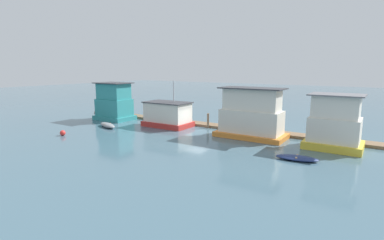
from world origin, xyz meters
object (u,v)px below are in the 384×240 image
at_px(dinghy_grey, 107,125).
at_px(mooring_post_centre, 280,129).
at_px(houseboat_teal, 114,103).
at_px(houseboat_yellow, 335,124).
at_px(houseboat_orange, 251,116).
at_px(mooring_post_far_right, 208,121).
at_px(dinghy_navy, 297,158).
at_px(houseboat_red, 168,115).
at_px(buoy_red, 63,133).

distance_m(dinghy_grey, mooring_post_centre, 21.05).
xyz_separation_m(houseboat_teal, houseboat_yellow, (29.04, 0.31, -0.16)).
relative_size(houseboat_teal, houseboat_orange, 0.72).
xyz_separation_m(dinghy_grey, mooring_post_far_right, (10.97, 6.47, 0.66)).
distance_m(dinghy_grey, dinghy_navy, 23.63).
bearing_deg(dinghy_grey, mooring_post_far_right, 30.54).
bearing_deg(dinghy_grey, houseboat_red, 38.14).
bearing_deg(buoy_red, houseboat_red, 58.33).
relative_size(dinghy_grey, mooring_post_centre, 2.15).
xyz_separation_m(mooring_post_far_right, mooring_post_centre, (9.05, 0.00, -0.02)).
height_order(dinghy_navy, mooring_post_centre, mooring_post_centre).
bearing_deg(houseboat_teal, houseboat_yellow, 0.62).
relative_size(houseboat_teal, mooring_post_centre, 2.94).
xyz_separation_m(houseboat_orange, dinghy_navy, (6.32, -5.65, -2.20)).
distance_m(houseboat_orange, buoy_red, 20.94).
height_order(houseboat_yellow, mooring_post_centre, houseboat_yellow).
height_order(houseboat_yellow, buoy_red, houseboat_yellow).
xyz_separation_m(houseboat_yellow, dinghy_navy, (-1.91, -5.59, -2.13)).
bearing_deg(houseboat_orange, mooring_post_centre, 31.13).
height_order(houseboat_teal, mooring_post_far_right, houseboat_teal).
bearing_deg(dinghy_grey, houseboat_orange, 15.59).
xyz_separation_m(mooring_post_centre, buoy_red, (-20.58, -12.39, -0.61)).
bearing_deg(buoy_red, houseboat_teal, 105.88).
bearing_deg(dinghy_grey, buoy_red, -95.41).
xyz_separation_m(houseboat_orange, buoy_red, (-17.85, -10.75, -2.08)).
bearing_deg(mooring_post_centre, buoy_red, -148.94).
relative_size(houseboat_teal, houseboat_red, 0.89).
distance_m(houseboat_red, mooring_post_far_right, 5.31).
bearing_deg(houseboat_red, dinghy_grey, -141.86).
bearing_deg(mooring_post_far_right, houseboat_teal, -172.07).
xyz_separation_m(houseboat_yellow, dinghy_grey, (-25.53, -4.77, -2.04)).
height_order(houseboat_teal, mooring_post_centre, houseboat_teal).
bearing_deg(mooring_post_far_right, houseboat_red, -160.48).
relative_size(houseboat_yellow, mooring_post_centre, 2.81).
relative_size(houseboat_teal, houseboat_yellow, 1.05).
relative_size(houseboat_red, mooring_post_centre, 3.32).
xyz_separation_m(dinghy_grey, dinghy_navy, (23.61, -0.82, -0.09)).
bearing_deg(houseboat_yellow, dinghy_grey, -169.42).
distance_m(houseboat_orange, houseboat_yellow, 8.24).
distance_m(houseboat_teal, houseboat_orange, 20.81).
distance_m(mooring_post_centre, buoy_red, 24.03).
height_order(houseboat_red, dinghy_grey, houseboat_red).
relative_size(houseboat_yellow, dinghy_grey, 1.31).
xyz_separation_m(dinghy_navy, mooring_post_far_right, (-12.64, 7.29, 0.75)).
xyz_separation_m(dinghy_grey, mooring_post_centre, (20.02, 6.47, 0.64)).
bearing_deg(mooring_post_centre, houseboat_red, -172.83).
distance_m(houseboat_red, houseboat_orange, 11.33).
height_order(mooring_post_centre, buoy_red, mooring_post_centre).
height_order(houseboat_teal, houseboat_yellow, houseboat_teal).
distance_m(mooring_post_far_right, mooring_post_centre, 9.05).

